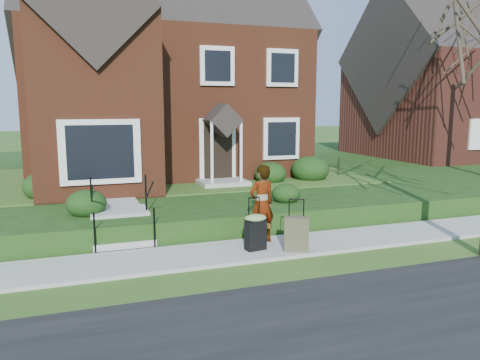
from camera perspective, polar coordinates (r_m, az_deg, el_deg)
name	(u,v)px	position (r m, az deg, el deg)	size (l,w,h in m)	color
ground	(244,252)	(10.64, 0.43, -8.82)	(120.00, 120.00, 0.00)	#2D5119
sidewalk	(244,251)	(10.63, 0.43, -8.61)	(60.00, 1.60, 0.08)	#9E9B93
terrace	(245,170)	(21.94, 0.59, 1.23)	(44.00, 20.00, 0.60)	#15370F
walkway	(111,193)	(14.80, -15.46, -1.57)	(1.20, 6.00, 0.06)	#9E9B93
main_house	(157,55)	(19.52, -10.11, 14.74)	(10.40, 10.20, 9.40)	brown
neighbour_house	(453,69)	(28.35, 24.54, 12.21)	(9.40, 8.00, 9.20)	brown
front_steps	(121,222)	(11.75, -14.31, -4.99)	(1.40, 2.02, 1.50)	#9E9B93
foundation_shrubs	(209,176)	(15.13, -3.81, 0.44)	(10.25, 4.40, 0.97)	black
woman	(262,204)	(10.93, 2.67, -2.93)	(0.67, 0.44, 1.84)	#999999
suitcase_black	(256,230)	(10.45, 1.91, -6.07)	(0.55, 0.48, 1.19)	black
suitcase_olive	(296,234)	(10.47, 6.86, -6.52)	(0.61, 0.49, 1.16)	#4B4832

